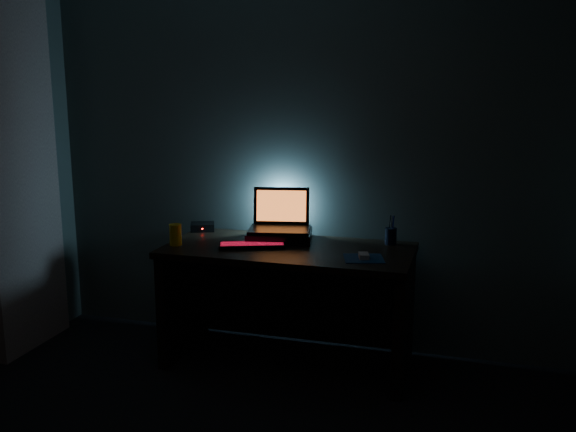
{
  "coord_description": "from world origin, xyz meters",
  "views": [
    {
      "loc": [
        1.05,
        -1.99,
        1.73
      ],
      "look_at": [
        0.01,
        1.57,
        0.95
      ],
      "focal_mm": 40.0,
      "sensor_mm": 36.0,
      "label": 1
    }
  ],
  "objects_px": {
    "laptop": "(280,220)",
    "mouse": "(364,256)",
    "keyboard": "(252,245)",
    "router": "(202,227)",
    "juice_glass": "(175,235)",
    "pen_cup": "(391,236)"
  },
  "relations": [
    {
      "from": "router",
      "to": "juice_glass",
      "type": "bearing_deg",
      "value": -112.73
    },
    {
      "from": "mouse",
      "to": "juice_glass",
      "type": "xyz_separation_m",
      "value": [
        -1.16,
        -0.01,
        0.05
      ]
    },
    {
      "from": "juice_glass",
      "to": "router",
      "type": "bearing_deg",
      "value": 90.0
    },
    {
      "from": "pen_cup",
      "to": "keyboard",
      "type": "bearing_deg",
      "value": -158.99
    },
    {
      "from": "mouse",
      "to": "pen_cup",
      "type": "xyz_separation_m",
      "value": [
        0.1,
        0.38,
        0.03
      ]
    },
    {
      "from": "keyboard",
      "to": "mouse",
      "type": "distance_m",
      "value": 0.7
    },
    {
      "from": "laptop",
      "to": "mouse",
      "type": "relative_size",
      "value": 4.68
    },
    {
      "from": "keyboard",
      "to": "laptop",
      "type": "bearing_deg",
      "value": 49.22
    },
    {
      "from": "pen_cup",
      "to": "router",
      "type": "distance_m",
      "value": 1.27
    },
    {
      "from": "mouse",
      "to": "juice_glass",
      "type": "relative_size",
      "value": 0.69
    },
    {
      "from": "juice_glass",
      "to": "keyboard",
      "type": "bearing_deg",
      "value": 9.84
    },
    {
      "from": "pen_cup",
      "to": "juice_glass",
      "type": "xyz_separation_m",
      "value": [
        -1.27,
        -0.39,
        0.01
      ]
    },
    {
      "from": "keyboard",
      "to": "juice_glass",
      "type": "distance_m",
      "value": 0.48
    },
    {
      "from": "mouse",
      "to": "juice_glass",
      "type": "distance_m",
      "value": 1.16
    },
    {
      "from": "laptop",
      "to": "mouse",
      "type": "distance_m",
      "value": 0.69
    },
    {
      "from": "pen_cup",
      "to": "juice_glass",
      "type": "distance_m",
      "value": 1.32
    },
    {
      "from": "keyboard",
      "to": "pen_cup",
      "type": "xyz_separation_m",
      "value": [
        0.8,
        0.31,
        0.04
      ]
    },
    {
      "from": "laptop",
      "to": "keyboard",
      "type": "height_order",
      "value": "laptop"
    },
    {
      "from": "laptop",
      "to": "router",
      "type": "xyz_separation_m",
      "value": [
        -0.57,
        0.06,
        -0.09
      ]
    },
    {
      "from": "router",
      "to": "pen_cup",
      "type": "bearing_deg",
      "value": -23.57
    },
    {
      "from": "keyboard",
      "to": "pen_cup",
      "type": "bearing_deg",
      "value": 0.89
    },
    {
      "from": "mouse",
      "to": "pen_cup",
      "type": "distance_m",
      "value": 0.39
    }
  ]
}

